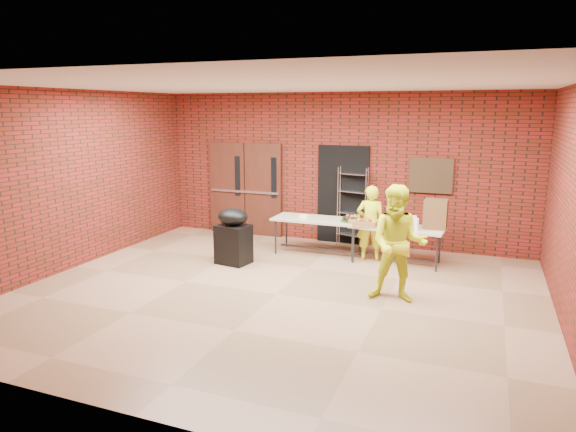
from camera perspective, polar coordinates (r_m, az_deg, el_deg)
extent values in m
cube|color=#876949|center=(8.14, -1.27, -8.82)|extent=(8.00, 7.00, 0.04)
cube|color=silver|center=(7.63, -1.39, 14.59)|extent=(8.00, 7.00, 0.04)
cube|color=maroon|center=(11.02, 5.75, 5.25)|extent=(8.00, 0.04, 3.20)
cube|color=maroon|center=(4.74, -17.93, -4.05)|extent=(8.00, 0.04, 3.20)
cube|color=maroon|center=(9.97, -23.23, 3.66)|extent=(0.04, 7.00, 3.20)
cube|color=#451C13|center=(12.00, -6.70, 3.11)|extent=(0.88, 0.08, 2.10)
cube|color=#451C13|center=(11.61, -2.76, 2.88)|extent=(0.88, 0.08, 2.10)
cube|color=black|center=(11.79, -5.64, 4.45)|extent=(0.12, 0.02, 0.90)
cube|color=black|center=(11.41, -1.59, 4.26)|extent=(0.12, 0.02, 0.90)
cube|color=silver|center=(11.76, -4.89, 2.72)|extent=(1.70, 0.04, 0.05)
cube|color=black|center=(11.02, 6.11, 2.34)|extent=(1.10, 0.06, 2.10)
cube|color=#3D2918|center=(10.61, 15.59, 4.35)|extent=(0.85, 0.04, 0.70)
cube|color=tan|center=(10.15, 3.34, -0.39)|extent=(1.77, 0.74, 0.04)
cube|color=#2A2B2F|center=(10.30, 3.30, -3.59)|extent=(1.57, 0.04, 0.03)
cylinder|color=#2A2B2F|center=(10.76, -0.18, -1.65)|extent=(0.04, 0.04, 0.69)
cylinder|color=#2A2B2F|center=(10.31, 7.98, -2.37)|extent=(0.04, 0.04, 0.69)
cylinder|color=#2A2B2F|center=(10.23, -1.39, -2.36)|extent=(0.04, 0.04, 0.69)
cylinder|color=#2A2B2F|center=(9.75, 7.17, -3.17)|extent=(0.04, 0.04, 0.69)
cube|color=tan|center=(9.77, 12.05, -1.27)|extent=(1.75, 0.82, 0.04)
cube|color=#2A2B2F|center=(9.91, 11.91, -4.48)|extent=(1.52, 0.13, 0.03)
cylinder|color=#2A2B2F|center=(10.26, 8.05, -2.51)|extent=(0.03, 0.03, 0.66)
cylinder|color=#2A2B2F|center=(10.04, 16.51, -3.21)|extent=(0.03, 0.03, 0.66)
cylinder|color=#2A2B2F|center=(9.72, 7.27, -3.29)|extent=(0.03, 0.03, 0.66)
cylinder|color=#2A2B2F|center=(9.49, 16.20, -4.06)|extent=(0.03, 0.03, 0.66)
cube|color=#AC7445|center=(9.88, 8.14, -0.67)|extent=(0.43, 0.33, 0.07)
cube|color=#AC7445|center=(9.85, 11.11, -0.81)|extent=(0.42, 0.33, 0.07)
cube|color=#AC7445|center=(9.70, 8.60, -0.91)|extent=(0.43, 0.34, 0.07)
cylinder|color=#155015|center=(9.96, 7.12, -0.53)|extent=(0.44, 0.44, 0.02)
cube|color=white|center=(10.23, 1.78, -0.02)|extent=(0.17, 0.11, 0.06)
cube|color=brown|center=(9.75, 16.08, 0.23)|extent=(0.41, 0.37, 0.54)
cylinder|color=white|center=(9.60, 13.97, -0.80)|extent=(0.07, 0.07, 0.22)
cylinder|color=white|center=(9.47, 14.10, -0.97)|extent=(0.07, 0.07, 0.22)
cylinder|color=white|center=(9.74, 13.86, -0.61)|extent=(0.08, 0.08, 0.23)
cube|color=black|center=(9.66, -6.07, -3.14)|extent=(0.64, 0.56, 0.74)
ellipsoid|color=black|center=(9.54, -6.14, -0.08)|extent=(0.64, 0.57, 0.32)
imported|color=yellow|center=(9.85, 9.15, -0.79)|extent=(0.59, 0.44, 1.45)
imported|color=yellow|center=(7.81, 12.15, -3.05)|extent=(0.89, 0.71, 1.77)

